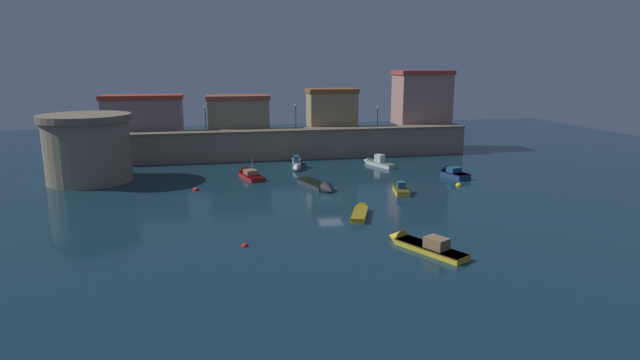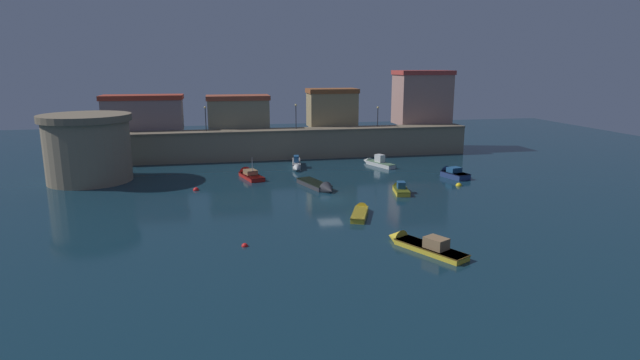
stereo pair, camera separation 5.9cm
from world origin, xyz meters
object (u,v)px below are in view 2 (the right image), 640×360
(moored_boat_4, at_px, (400,189))
(moored_boat_0, at_px, (361,212))
(moored_boat_6, at_px, (377,162))
(mooring_buoy_1, at_px, (459,186))
(moored_boat_5, at_px, (248,174))
(fortress_tower, at_px, (88,148))
(moored_boat_3, at_px, (319,186))
(quay_lamp_2, at_px, (378,113))
(moored_boat_2, at_px, (419,244))
(quay_lamp_0, at_px, (205,115))
(mooring_buoy_0, at_px, (196,190))
(moored_boat_1, at_px, (296,164))
(moored_boat_7, at_px, (451,173))
(quay_lamp_1, at_px, (296,113))
(mooring_buoy_2, at_px, (245,246))

(moored_boat_4, bearing_deg, moored_boat_0, 149.55)
(moored_boat_6, relative_size, mooring_buoy_1, 8.95)
(moored_boat_0, bearing_deg, moored_boat_5, 47.77)
(moored_boat_0, bearing_deg, fortress_tower, 75.90)
(moored_boat_0, distance_m, moored_boat_3, 11.04)
(quay_lamp_2, xyz_separation_m, moored_boat_0, (-11.59, -31.41, -6.31))
(moored_boat_0, bearing_deg, moored_boat_2, -147.58)
(mooring_buoy_1, bearing_deg, moored_boat_4, -169.88)
(moored_boat_2, bearing_deg, quay_lamp_0, -6.20)
(moored_boat_2, distance_m, moored_boat_6, 33.66)
(fortress_tower, distance_m, mooring_buoy_0, 15.39)
(moored_boat_0, distance_m, moored_boat_1, 23.68)
(quay_lamp_2, bearing_deg, moored_boat_7, -76.24)
(moored_boat_0, xyz_separation_m, moored_boat_1, (-2.56, 23.54, 0.24))
(quay_lamp_1, xyz_separation_m, moored_boat_3, (-0.52, -20.52, -6.61))
(moored_boat_1, relative_size, mooring_buoy_1, 9.82)
(quay_lamp_0, bearing_deg, moored_boat_0, -64.91)
(quay_lamp_1, distance_m, mooring_buoy_1, 28.32)
(moored_boat_7, relative_size, mooring_buoy_2, 9.24)
(moored_boat_2, relative_size, mooring_buoy_2, 13.94)
(quay_lamp_0, distance_m, quay_lamp_2, 26.30)
(moored_boat_2, distance_m, mooring_buoy_2, 13.75)
(moored_boat_2, bearing_deg, moored_boat_4, -43.58)
(mooring_buoy_1, height_order, mooring_buoy_2, mooring_buoy_1)
(moored_boat_3, height_order, mooring_buoy_2, moored_boat_3)
(fortress_tower, xyz_separation_m, mooring_buoy_1, (43.30, -11.34, -4.16))
(quay_lamp_1, bearing_deg, mooring_buoy_1, -54.42)
(moored_boat_3, xyz_separation_m, moored_boat_4, (8.66, -3.21, 0.06))
(moored_boat_5, height_order, moored_boat_6, moored_boat_5)
(moored_boat_1, height_order, moored_boat_7, moored_boat_1)
(moored_boat_3, relative_size, moored_boat_6, 1.12)
(quay_lamp_1, distance_m, moored_boat_4, 25.93)
(moored_boat_2, xyz_separation_m, moored_boat_5, (-11.41, 29.00, -0.03))
(moored_boat_7, bearing_deg, mooring_buoy_0, 74.50)
(moored_boat_5, height_order, mooring_buoy_1, moored_boat_5)
(moored_boat_3, distance_m, mooring_buoy_0, 14.13)
(moored_boat_0, distance_m, mooring_buoy_0, 20.48)
(quay_lamp_2, distance_m, mooring_buoy_1, 23.48)
(moored_boat_2, xyz_separation_m, mooring_buoy_2, (-13.37, 3.19, -0.36))
(fortress_tower, height_order, mooring_buoy_1, fortress_tower)
(moored_boat_1, xyz_separation_m, mooring_buoy_0, (-13.26, -10.53, -0.52))
(quay_lamp_1, distance_m, moored_boat_2, 41.99)
(quay_lamp_2, xyz_separation_m, moored_boat_4, (-4.79, -23.73, -6.21))
(moored_boat_0, xyz_separation_m, mooring_buoy_0, (-15.82, 13.01, -0.27))
(moored_boat_7, bearing_deg, moored_boat_6, 20.38)
(quay_lamp_0, height_order, mooring_buoy_0, quay_lamp_0)
(quay_lamp_2, bearing_deg, moored_boat_2, -103.14)
(quay_lamp_2, bearing_deg, moored_boat_4, -101.41)
(quay_lamp_2, distance_m, moored_boat_1, 17.29)
(moored_boat_6, xyz_separation_m, mooring_buoy_1, (5.75, -13.92, -0.47))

